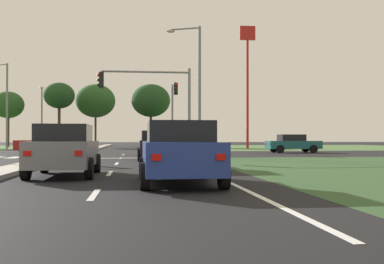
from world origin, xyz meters
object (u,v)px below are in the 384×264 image
street_lamp_second (196,83)px  car_black_fourth (156,145)px  car_beige_fifth (170,147)px  treeline_fourth (96,101)px  street_lamp_third (6,101)px  traffic_signal_near_right (155,95)px  car_grey_sixth (65,150)px  car_red_seventh (46,144)px  treeline_third (59,96)px  pedestrian_at_median (90,137)px  car_blue_second (179,152)px  treeline_second (8,105)px  traffic_signal_far_right (174,105)px  car_teal_near (293,143)px  treeline_fifth (151,101)px  fastfood_pole_sign (247,61)px  street_lamp_fourth (42,113)px

street_lamp_second → car_black_fourth: bearing=-121.0°
car_beige_fifth → treeline_fourth: size_ratio=0.52×
street_lamp_third → traffic_signal_near_right: bearing=-56.0°
car_grey_sixth → traffic_signal_near_right: bearing=75.8°
traffic_signal_near_right → car_grey_sixth: bearing=-104.2°
car_red_seventh → treeline_third: (-3.64, 28.96, 5.93)m
traffic_signal_near_right → pedestrian_at_median: 20.20m
car_blue_second → car_red_seventh: 23.69m
car_beige_fifth → treeline_second: size_ratio=0.62×
car_grey_sixth → car_blue_second: bearing=-42.1°
car_black_fourth → car_grey_sixth: (-3.31, -10.48, 0.01)m
traffic_signal_far_right → street_lamp_third: 18.66m
car_teal_near → treeline_fifth: size_ratio=0.51×
car_blue_second → treeline_third: bearing=102.1°
car_teal_near → street_lamp_second: bearing=-52.8°
car_red_seventh → street_lamp_third: bearing=24.4°
treeline_second → treeline_third: bearing=-13.9°
car_black_fourth → pedestrian_at_median: bearing=104.3°
street_lamp_second → fastfood_pole_sign: fastfood_pole_sign is taller
traffic_signal_far_right → treeline_fourth: 29.56m
street_lamp_third → street_lamp_fourth: size_ratio=1.07×
treeline_fourth → car_teal_near: bearing=-59.7°
traffic_signal_near_right → treeline_fourth: bearing=99.6°
car_teal_near → car_blue_second: car_blue_second is taller
car_red_seventh → pedestrian_at_median: pedestrian_at_median is taller
car_teal_near → treeline_fifth: (-10.62, 26.20, 5.43)m
street_lamp_third → street_lamp_fourth: 17.50m
car_teal_near → car_blue_second: bearing=-25.0°
traffic_signal_far_right → traffic_signal_near_right: traffic_signal_far_right is taller
car_blue_second → car_beige_fifth: car_blue_second is taller
car_teal_near → car_blue_second: 27.37m
car_black_fourth → car_beige_fifth: 6.73m
treeline_second → pedestrian_at_median: bearing=-55.0°
car_blue_second → street_lamp_fourth: street_lamp_fourth is taller
car_beige_fifth → street_lamp_third: (-14.38, 30.49, 4.07)m
street_lamp_fourth → treeline_third: 4.85m
car_red_seventh → traffic_signal_far_right: bearing=-59.6°
car_teal_near → treeline_fourth: treeline_fourth is taller
street_lamp_third → treeline_fourth: treeline_fourth is taller
traffic_signal_far_right → car_grey_sixth: bearing=-102.2°
treeline_third → car_blue_second: bearing=-77.9°
fastfood_pole_sign → pedestrian_at_median: bearing=-162.9°
car_grey_sixth → treeline_fourth: 53.61m
treeline_fifth → car_beige_fifth: bearing=-90.9°
treeline_second → treeline_fifth: size_ratio=0.88×
street_lamp_fourth → treeline_third: size_ratio=0.96×
treeline_second → fastfood_pole_sign: bearing=-22.7°
fastfood_pole_sign → treeline_fifth: 15.32m
car_beige_fifth → treeline_third: treeline_third is taller
street_lamp_second → fastfood_pole_sign: (8.85, 22.60, 5.28)m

